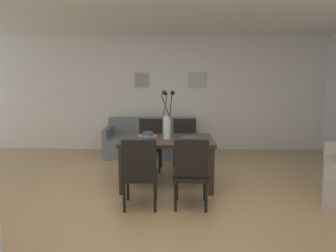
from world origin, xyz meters
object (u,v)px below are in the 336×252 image
Objects in this scene: dining_chair_far_left at (191,170)px; framed_picture_center at (197,80)px; bowl_near_left at (145,139)px; bowl_near_right at (148,134)px; dining_chair_near_right at (150,142)px; dining_table at (167,144)px; dining_chair_far_right at (185,142)px; framed_picture_left at (141,80)px; bowl_far_left at (188,139)px; dining_chair_near_left at (140,170)px; sofa at (152,143)px; centerpiece_vase at (167,120)px.

framed_picture_center is at bearing 84.48° from dining_chair_far_left.
bowl_near_left is 0.42m from bowl_near_right.
dining_chair_near_right reaches higher than bowl_near_left.
dining_chair_near_right is 2.17m from framed_picture_center.
dining_chair_far_right is at bearing 70.38° from dining_table.
dining_chair_near_right and dining_chair_far_right have the same top height.
framed_picture_left reaches higher than dining_table.
bowl_far_left is at bearing 0.00° from bowl_near_left.
dining_chair_far_left is at bearing -69.23° from dining_chair_near_right.
dining_chair_near_right is 5.41× the size of bowl_near_left.
dining_chair_far_right is 2.76× the size of framed_picture_left.
dining_chair_near_right is (-0.01, 1.73, 0.00)m from dining_chair_near_left.
sofa is at bearing 92.17° from bowl_near_right.
framed_picture_left is (-0.32, 3.33, 1.12)m from dining_chair_near_left.
dining_table is 0.72× the size of sofa.
sofa is at bearing 108.31° from bowl_far_left.
dining_table is 1.52× the size of dining_chair_far_right.
bowl_near_right is at bearing 90.00° from bowl_near_left.
sofa reaches higher than dining_table.
framed_picture_left is at bearing 121.07° from dining_chair_far_right.
dining_chair_far_right reaches higher than bowl_far_left.
dining_chair_near_right is 1.10m from bowl_near_left.
dining_chair_near_right is 1.00× the size of dining_chair_far_left.
framed_picture_center is at bearing 78.10° from dining_chair_far_right.
dining_chair_far_right is (0.63, 1.75, 0.00)m from dining_chair_near_left.
dining_chair_far_right is 1.25m from sofa.
dining_table is 0.37m from centerpiece_vase.
framed_picture_left is (-0.96, 3.30, 1.12)m from dining_chair_far_left.
framed_picture_center is (0.96, 3.33, 1.12)m from dining_chair_near_left.
bowl_near_right is at bearing 89.67° from dining_chair_near_left.
dining_chair_far_left reaches higher than bowl_near_left.
dining_chair_far_left is 1.05m from centerpiece_vase.
dining_chair_near_right is 1.83m from dining_chair_far_left.
bowl_far_left is at bearing -70.17° from framed_picture_left.
framed_picture_left is 0.77× the size of framed_picture_center.
bowl_far_left is (0.01, -1.08, 0.27)m from dining_chair_far_right.
centerpiece_vase reaches higher than dining_table.
sofa is (-0.69, 2.10, -0.50)m from bowl_far_left.
sofa is (-0.69, 1.02, -0.23)m from dining_chair_far_right.
bowl_near_right reaches higher than dining_table.
dining_chair_near_right is 2.76× the size of framed_picture_left.
bowl_near_left is 0.63m from bowl_far_left.
sofa is (-0.38, 1.89, -0.37)m from dining_table.
framed_picture_center is (1.02, 0.56, 1.35)m from sofa.
centerpiece_vase is (0.33, -0.85, 0.51)m from dining_chair_near_right.
framed_picture_left reaches higher than dining_chair_near_left.
dining_chair_near_right is at bearing 90.63° from bowl_near_left.
framed_picture_center reaches higher than dining_chair_far_right.
dining_chair_far_right reaches higher than sofa.
framed_picture_left is (-0.96, 2.65, 0.85)m from bowl_far_left.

